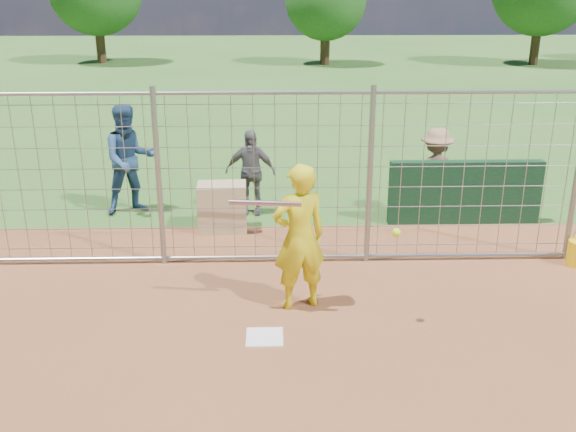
{
  "coord_description": "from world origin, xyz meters",
  "views": [
    {
      "loc": [
        0.09,
        -6.76,
        3.85
      ],
      "look_at": [
        0.3,
        0.8,
        1.15
      ],
      "focal_mm": 40.0,
      "sensor_mm": 36.0,
      "label": 1
    }
  ],
  "objects_px": {
    "bystander_a": "(130,159)",
    "bystander_c": "(435,173)",
    "batter": "(299,237)",
    "equipment_bin": "(222,207)",
    "bystander_b": "(250,172)"
  },
  "relations": [
    {
      "from": "bystander_a",
      "to": "bystander_c",
      "type": "height_order",
      "value": "bystander_a"
    },
    {
      "from": "bystander_c",
      "to": "batter",
      "type": "bearing_deg",
      "value": 52.22
    },
    {
      "from": "bystander_a",
      "to": "equipment_bin",
      "type": "height_order",
      "value": "bystander_a"
    },
    {
      "from": "bystander_a",
      "to": "bystander_c",
      "type": "xyz_separation_m",
      "value": [
        5.37,
        -0.4,
        -0.18
      ]
    },
    {
      "from": "bystander_b",
      "to": "bystander_c",
      "type": "xyz_separation_m",
      "value": [
        3.23,
        -0.27,
        0.03
      ]
    },
    {
      "from": "batter",
      "to": "equipment_bin",
      "type": "distance_m",
      "value": 3.05
    },
    {
      "from": "bystander_b",
      "to": "equipment_bin",
      "type": "xyz_separation_m",
      "value": [
        -0.45,
        -0.85,
        -0.37
      ]
    },
    {
      "from": "bystander_b",
      "to": "bystander_c",
      "type": "bearing_deg",
      "value": 3.06
    },
    {
      "from": "batter",
      "to": "bystander_c",
      "type": "height_order",
      "value": "batter"
    },
    {
      "from": "bystander_c",
      "to": "equipment_bin",
      "type": "xyz_separation_m",
      "value": [
        -3.68,
        -0.58,
        -0.4
      ]
    },
    {
      "from": "batter",
      "to": "equipment_bin",
      "type": "relative_size",
      "value": 2.35
    },
    {
      "from": "bystander_c",
      "to": "bystander_a",
      "type": "bearing_deg",
      "value": -4.98
    },
    {
      "from": "bystander_b",
      "to": "bystander_c",
      "type": "distance_m",
      "value": 3.25
    },
    {
      "from": "bystander_a",
      "to": "equipment_bin",
      "type": "bearing_deg",
      "value": -53.83
    },
    {
      "from": "bystander_c",
      "to": "equipment_bin",
      "type": "height_order",
      "value": "bystander_c"
    }
  ]
}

